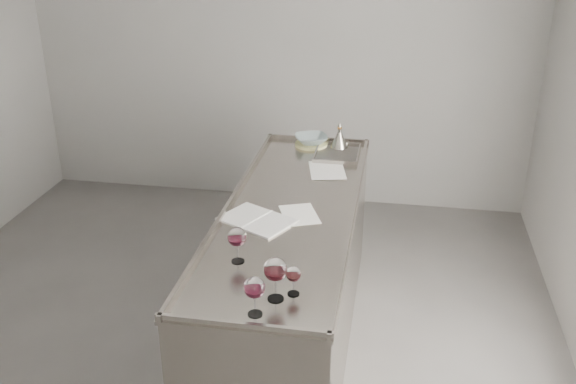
% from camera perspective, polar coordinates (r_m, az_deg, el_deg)
% --- Properties ---
extents(room_shell, '(4.54, 5.04, 2.84)m').
position_cam_1_polar(room_shell, '(3.43, -8.86, 4.02)').
color(room_shell, '#504E4B').
rests_on(room_shell, ground).
extents(counter, '(0.77, 2.42, 0.97)m').
position_cam_1_polar(counter, '(3.99, 0.26, -7.51)').
color(counter, gray).
rests_on(counter, ground).
extents(wine_glass_left, '(0.10, 0.10, 0.19)m').
position_cam_1_polar(wine_glass_left, '(3.16, -4.55, -4.09)').
color(wine_glass_left, white).
rests_on(wine_glass_left, counter).
extents(wine_glass_middle, '(0.09, 0.09, 0.18)m').
position_cam_1_polar(wine_glass_middle, '(2.77, -3.00, -8.57)').
color(wine_glass_middle, white).
rests_on(wine_glass_middle, counter).
extents(wine_glass_right, '(0.11, 0.11, 0.21)m').
position_cam_1_polar(wine_glass_right, '(2.85, -1.13, -6.99)').
color(wine_glass_right, white).
rests_on(wine_glass_right, counter).
extents(wine_glass_small, '(0.07, 0.07, 0.14)m').
position_cam_1_polar(wine_glass_small, '(2.91, 0.49, -7.40)').
color(wine_glass_small, white).
rests_on(wine_glass_small, counter).
extents(notebook, '(0.47, 0.42, 0.02)m').
position_cam_1_polar(notebook, '(3.61, -2.79, -2.49)').
color(notebook, white).
rests_on(notebook, counter).
extents(loose_paper_top, '(0.28, 0.33, 0.00)m').
position_cam_1_polar(loose_paper_top, '(3.68, 1.03, -2.01)').
color(loose_paper_top, white).
rests_on(loose_paper_top, counter).
extents(loose_paper_under, '(0.29, 0.37, 0.00)m').
position_cam_1_polar(loose_paper_under, '(4.30, 3.50, 1.96)').
color(loose_paper_under, silver).
rests_on(loose_paper_under, counter).
extents(trivet, '(0.30, 0.30, 0.02)m').
position_cam_1_polar(trivet, '(4.75, 2.07, 4.26)').
color(trivet, '#D3CF89').
rests_on(trivet, counter).
extents(ceramic_bowl, '(0.30, 0.30, 0.06)m').
position_cam_1_polar(ceramic_bowl, '(4.73, 2.08, 4.71)').
color(ceramic_bowl, '#86999C').
rests_on(ceramic_bowl, trivet).
extents(wine_funnel, '(0.13, 0.13, 0.19)m').
position_cam_1_polar(wine_funnel, '(4.71, 4.58, 4.67)').
color(wine_funnel, '#A6A094').
rests_on(wine_funnel, counter).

